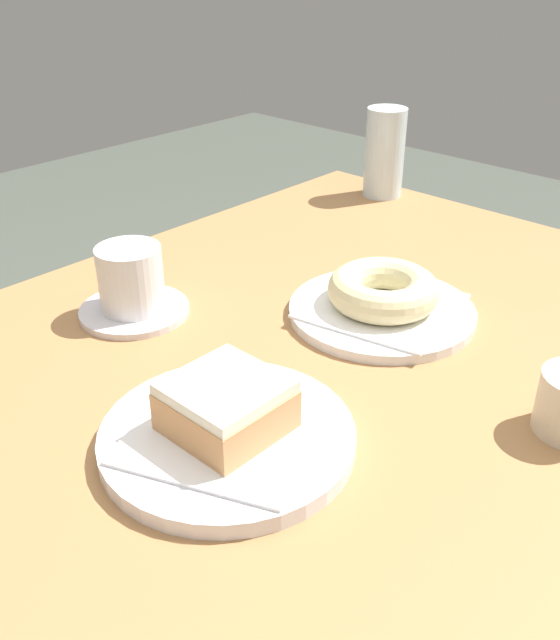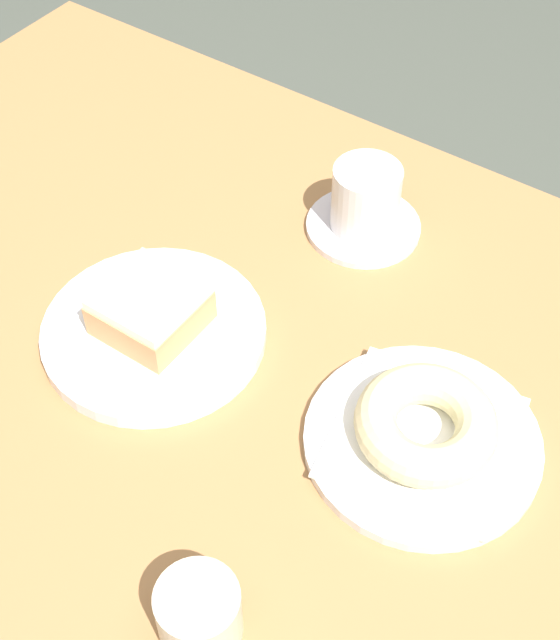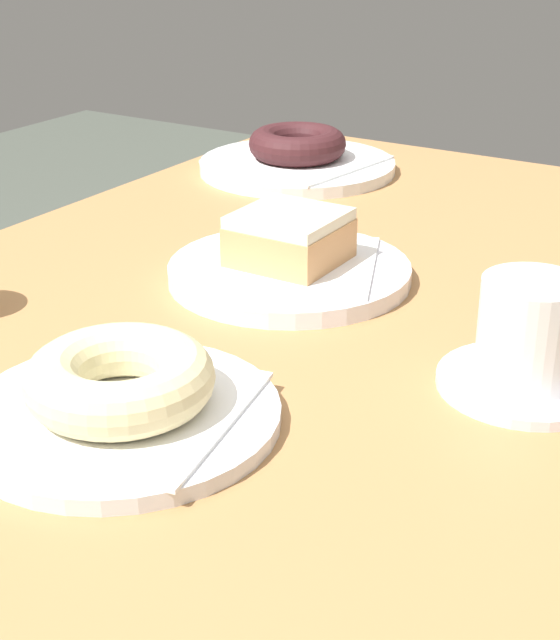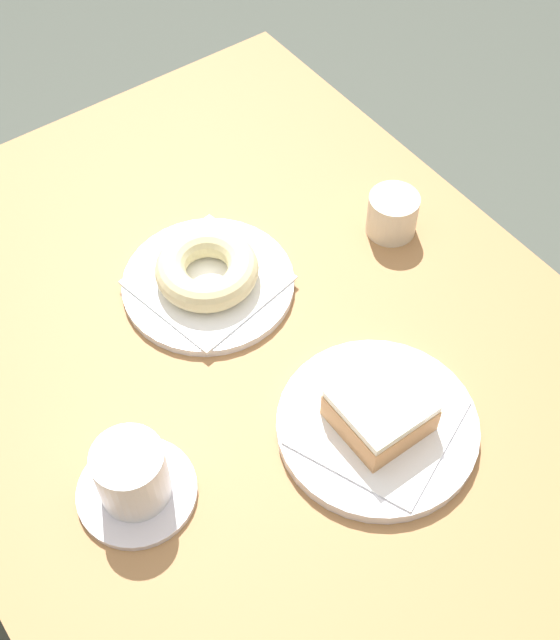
% 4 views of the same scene
% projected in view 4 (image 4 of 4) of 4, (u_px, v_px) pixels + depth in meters
% --- Properties ---
extents(ground_plane, '(6.00, 6.00, 0.00)m').
position_uv_depth(ground_plane, '(292.00, 611.00, 1.48)').
color(ground_plane, '#484E45').
extents(table, '(1.15, 0.73, 0.71)m').
position_uv_depth(table, '(298.00, 440.00, 0.98)').
color(table, '#A47344').
rests_on(table, ground_plane).
extents(plate_glazed_square, '(0.21, 0.21, 0.01)m').
position_uv_depth(plate_glazed_square, '(377.00, 426.00, 0.88)').
color(plate_glazed_square, white).
rests_on(plate_glazed_square, table).
extents(napkin_glazed_square, '(0.19, 0.19, 0.00)m').
position_uv_depth(napkin_glazed_square, '(378.00, 422.00, 0.87)').
color(napkin_glazed_square, white).
rests_on(napkin_glazed_square, plate_glazed_square).
extents(donut_glazed_square, '(0.09, 0.09, 0.04)m').
position_uv_depth(donut_glazed_square, '(380.00, 410.00, 0.86)').
color(donut_glazed_square, tan).
rests_on(donut_glazed_square, napkin_glazed_square).
extents(plate_sugar_ring, '(0.21, 0.21, 0.01)m').
position_uv_depth(plate_sugar_ring, '(208.00, 284.00, 1.00)').
color(plate_sugar_ring, white).
rests_on(plate_sugar_ring, table).
extents(napkin_sugar_ring, '(0.18, 0.18, 0.00)m').
position_uv_depth(napkin_sugar_ring, '(208.00, 280.00, 0.99)').
color(napkin_sugar_ring, white).
rests_on(napkin_sugar_ring, plate_sugar_ring).
extents(donut_sugar_ring, '(0.12, 0.12, 0.04)m').
position_uv_depth(donut_sugar_ring, '(207.00, 269.00, 0.98)').
color(donut_sugar_ring, beige).
rests_on(donut_sugar_ring, napkin_sugar_ring).
extents(coffee_cup, '(0.12, 0.12, 0.08)m').
position_uv_depth(coffee_cup, '(133.00, 477.00, 0.81)').
color(coffee_cup, silver).
rests_on(coffee_cup, table).
extents(sugar_jar, '(0.06, 0.06, 0.06)m').
position_uv_depth(sugar_jar, '(392.00, 214.00, 1.04)').
color(sugar_jar, beige).
rests_on(sugar_jar, table).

